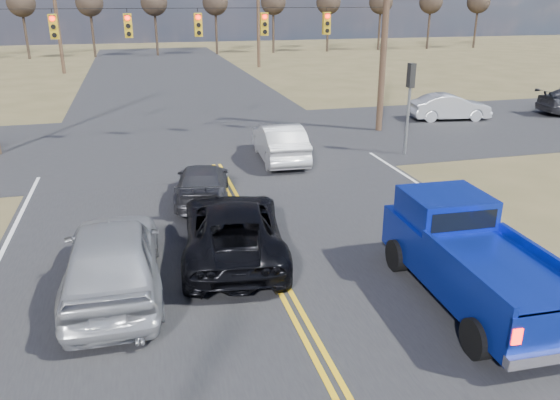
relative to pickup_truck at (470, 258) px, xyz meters
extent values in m
plane|color=brown|center=(-3.92, -2.08, -1.02)|extent=(160.00, 160.00, 0.00)
cube|color=#28282B|center=(-3.92, 7.92, -1.02)|extent=(14.00, 120.00, 0.02)
cube|color=#28282B|center=(-3.92, 15.92, -1.02)|extent=(120.00, 12.00, 0.02)
cylinder|color=#473323|center=(5.08, 15.92, 3.98)|extent=(0.32, 0.32, 10.00)
cylinder|color=black|center=(-3.92, 15.92, 4.98)|extent=(18.00, 0.02, 0.02)
cube|color=#B28C14|center=(-9.92, 15.92, 4.28)|extent=(0.34, 0.24, 1.00)
cylinder|color=#FF0C05|center=(-9.92, 15.78, 4.61)|extent=(0.20, 0.06, 0.20)
cylinder|color=black|center=(-9.92, 15.78, 4.28)|extent=(0.20, 0.06, 0.20)
cylinder|color=black|center=(-9.92, 15.78, 3.95)|extent=(0.20, 0.06, 0.20)
cube|color=black|center=(-9.92, 15.75, 4.72)|extent=(0.24, 0.14, 0.03)
cube|color=#B28C14|center=(-6.92, 15.92, 4.28)|extent=(0.34, 0.24, 1.00)
cylinder|color=#FF0C05|center=(-6.92, 15.78, 4.61)|extent=(0.20, 0.06, 0.20)
cylinder|color=black|center=(-6.92, 15.78, 4.28)|extent=(0.20, 0.06, 0.20)
cylinder|color=black|center=(-6.92, 15.78, 3.95)|extent=(0.20, 0.06, 0.20)
cube|color=black|center=(-6.92, 15.75, 4.72)|extent=(0.24, 0.14, 0.03)
cube|color=#B28C14|center=(-3.92, 15.92, 4.28)|extent=(0.34, 0.24, 1.00)
cylinder|color=#FF0C05|center=(-3.92, 15.78, 4.61)|extent=(0.20, 0.06, 0.20)
cylinder|color=black|center=(-3.92, 15.78, 4.28)|extent=(0.20, 0.06, 0.20)
cylinder|color=black|center=(-3.92, 15.78, 3.95)|extent=(0.20, 0.06, 0.20)
cube|color=black|center=(-3.92, 15.75, 4.72)|extent=(0.24, 0.14, 0.03)
cube|color=#B28C14|center=(-0.92, 15.92, 4.28)|extent=(0.34, 0.24, 1.00)
cylinder|color=#FF0C05|center=(-0.92, 15.78, 4.61)|extent=(0.20, 0.06, 0.20)
cylinder|color=black|center=(-0.92, 15.78, 4.28)|extent=(0.20, 0.06, 0.20)
cylinder|color=black|center=(-0.92, 15.78, 3.95)|extent=(0.20, 0.06, 0.20)
cube|color=black|center=(-0.92, 15.75, 4.72)|extent=(0.24, 0.14, 0.03)
cube|color=#B28C14|center=(2.08, 15.92, 4.28)|extent=(0.34, 0.24, 1.00)
cylinder|color=#FF0C05|center=(2.08, 15.78, 4.61)|extent=(0.20, 0.06, 0.20)
cylinder|color=black|center=(2.08, 15.78, 4.28)|extent=(0.20, 0.06, 0.20)
cylinder|color=black|center=(2.08, 15.78, 3.95)|extent=(0.20, 0.06, 0.20)
cube|color=black|center=(2.08, 15.75, 4.72)|extent=(0.24, 0.14, 0.03)
cylinder|color=slate|center=(4.28, 11.42, 0.58)|extent=(0.12, 0.12, 3.20)
cube|color=black|center=(4.28, 11.42, 2.38)|extent=(0.24, 0.34, 1.00)
cylinder|color=#473323|center=(-12.92, 43.92, 3.98)|extent=(0.32, 0.32, 10.00)
cylinder|color=#473323|center=(5.08, 43.92, 3.98)|extent=(0.32, 0.32, 10.00)
cylinder|color=#33261C|center=(-17.92, 57.92, 1.73)|extent=(0.28, 0.28, 5.50)
sphere|color=#2D231C|center=(-17.92, 57.92, 4.88)|extent=(3.00, 3.00, 3.00)
cylinder|color=#33261C|center=(-10.92, 57.92, 1.73)|extent=(0.28, 0.28, 5.50)
sphere|color=#2D231C|center=(-10.92, 57.92, 4.88)|extent=(3.00, 3.00, 3.00)
cylinder|color=#33261C|center=(-3.92, 57.92, 1.73)|extent=(0.28, 0.28, 5.50)
sphere|color=#2D231C|center=(-3.92, 57.92, 4.88)|extent=(3.00, 3.00, 3.00)
cylinder|color=#33261C|center=(3.08, 57.92, 1.73)|extent=(0.28, 0.28, 5.50)
sphere|color=#2D231C|center=(3.08, 57.92, 4.88)|extent=(3.00, 3.00, 3.00)
cylinder|color=#33261C|center=(10.08, 57.92, 1.73)|extent=(0.28, 0.28, 5.50)
sphere|color=#2D231C|center=(10.08, 57.92, 4.88)|extent=(3.00, 3.00, 3.00)
cylinder|color=#33261C|center=(17.08, 57.92, 1.73)|extent=(0.28, 0.28, 5.50)
sphere|color=#2D231C|center=(17.08, 57.92, 4.88)|extent=(3.00, 3.00, 3.00)
cylinder|color=#33261C|center=(24.08, 57.92, 1.73)|extent=(0.28, 0.28, 5.50)
sphere|color=#2D231C|center=(24.08, 57.92, 4.88)|extent=(3.00, 3.00, 3.00)
cylinder|color=#33261C|center=(31.08, 57.92, 1.73)|extent=(0.28, 0.28, 5.50)
sphere|color=#2D231C|center=(31.08, 57.92, 4.88)|extent=(3.00, 3.00, 3.00)
cylinder|color=#33261C|center=(38.08, 57.92, 1.73)|extent=(0.28, 0.28, 5.50)
sphere|color=#2D231C|center=(38.08, 57.92, 4.88)|extent=(3.00, 3.00, 3.00)
cylinder|color=black|center=(-1.03, -1.97, -0.61)|extent=(0.35, 0.82, 0.81)
cylinder|color=black|center=(-0.90, 1.66, -0.61)|extent=(0.35, 0.82, 0.81)
cylinder|color=black|center=(1.02, 1.59, -0.61)|extent=(0.35, 0.82, 0.81)
cube|color=#0E249C|center=(-0.01, -0.19, -0.11)|extent=(2.21, 5.51, 1.01)
cube|color=#0E249C|center=(0.05, 1.27, 0.72)|extent=(1.92, 1.78, 0.73)
cube|color=black|center=(0.02, 0.44, 0.72)|extent=(1.61, 0.12, 0.45)
cube|color=#0E249C|center=(-1.00, -1.21, 0.49)|extent=(0.22, 3.33, 0.20)
cube|color=#0E249C|center=(0.91, -1.28, 0.49)|extent=(0.22, 3.33, 0.20)
cube|color=silver|center=(-0.11, -2.96, -0.46)|extent=(2.07, 0.26, 0.22)
cube|color=#FF0C05|center=(-0.99, -2.89, 0.04)|extent=(0.18, 0.07, 0.30)
imported|color=#A0A2A7|center=(-7.71, 2.31, -0.11)|extent=(2.22, 5.35, 1.81)
imported|color=black|center=(-4.72, 3.53, -0.26)|extent=(3.20, 5.72, 1.51)
imported|color=silver|center=(-1.23, 11.99, -0.24)|extent=(1.94, 4.83, 1.56)
imported|color=#34343A|center=(-4.97, 7.92, -0.40)|extent=(2.39, 4.45, 1.23)
imported|color=#AEB1B6|center=(9.97, 17.34, -0.30)|extent=(2.13, 4.53, 1.44)
camera|label=1|loc=(-6.87, -9.45, 5.43)|focal=35.00mm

